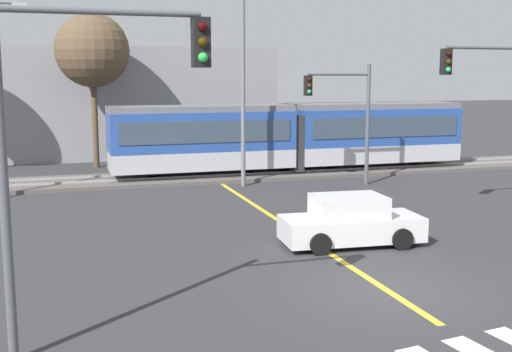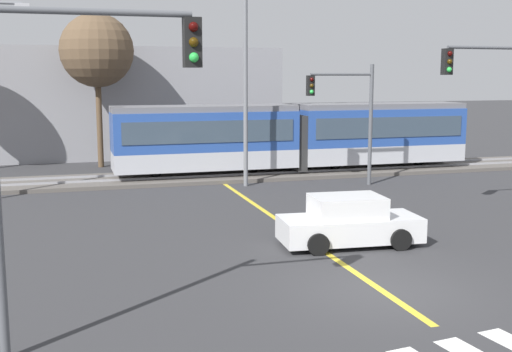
{
  "view_description": "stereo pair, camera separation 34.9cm",
  "coord_description": "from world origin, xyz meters",
  "px_view_note": "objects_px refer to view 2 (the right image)",
  "views": [
    {
      "loc": [
        -7.37,
        -13.06,
        5.07
      ],
      "look_at": [
        -0.77,
        8.0,
        1.6
      ],
      "focal_mm": 45.0,
      "sensor_mm": 36.0,
      "label": 1
    },
    {
      "loc": [
        -7.03,
        -13.16,
        5.07
      ],
      "look_at": [
        -0.77,
        8.0,
        1.6
      ],
      "focal_mm": 45.0,
      "sensor_mm": 36.0,
      "label": 2
    }
  ],
  "objects_px": {
    "sedan_crossing": "(349,222)",
    "light_rail_tram": "(295,135)",
    "bare_tree_west": "(97,51)",
    "traffic_light_near_left": "(63,116)",
    "traffic_light_far_right": "(349,107)",
    "street_lamp_centre": "(249,71)",
    "traffic_light_mid_right": "(509,96)"
  },
  "relations": [
    {
      "from": "sedan_crossing",
      "to": "light_rail_tram",
      "type": "bearing_deg",
      "value": 76.68
    },
    {
      "from": "bare_tree_west",
      "to": "traffic_light_near_left",
      "type": "bearing_deg",
      "value": -94.2
    },
    {
      "from": "traffic_light_far_right",
      "to": "street_lamp_centre",
      "type": "height_order",
      "value": "street_lamp_centre"
    },
    {
      "from": "light_rail_tram",
      "to": "sedan_crossing",
      "type": "distance_m",
      "value": 14.15
    },
    {
      "from": "sedan_crossing",
      "to": "traffic_light_near_left",
      "type": "relative_size",
      "value": 0.64
    },
    {
      "from": "traffic_light_mid_right",
      "to": "bare_tree_west",
      "type": "bearing_deg",
      "value": 128.93
    },
    {
      "from": "traffic_light_far_right",
      "to": "street_lamp_centre",
      "type": "bearing_deg",
      "value": 163.66
    },
    {
      "from": "street_lamp_centre",
      "to": "bare_tree_west",
      "type": "relative_size",
      "value": 1.12
    },
    {
      "from": "traffic_light_far_right",
      "to": "traffic_light_mid_right",
      "type": "height_order",
      "value": "traffic_light_mid_right"
    },
    {
      "from": "traffic_light_near_left",
      "to": "bare_tree_west",
      "type": "height_order",
      "value": "bare_tree_west"
    },
    {
      "from": "light_rail_tram",
      "to": "traffic_light_far_right",
      "type": "relative_size",
      "value": 3.32
    },
    {
      "from": "street_lamp_centre",
      "to": "traffic_light_mid_right",
      "type": "bearing_deg",
      "value": -49.19
    },
    {
      "from": "traffic_light_near_left",
      "to": "street_lamp_centre",
      "type": "height_order",
      "value": "street_lamp_centre"
    },
    {
      "from": "traffic_light_near_left",
      "to": "traffic_light_far_right",
      "type": "xyz_separation_m",
      "value": [
        12.44,
        15.17,
        -0.71
      ]
    },
    {
      "from": "sedan_crossing",
      "to": "traffic_light_mid_right",
      "type": "relative_size",
      "value": 0.65
    },
    {
      "from": "traffic_light_mid_right",
      "to": "street_lamp_centre",
      "type": "height_order",
      "value": "street_lamp_centre"
    },
    {
      "from": "traffic_light_far_right",
      "to": "traffic_light_near_left",
      "type": "bearing_deg",
      "value": -129.37
    },
    {
      "from": "traffic_light_near_left",
      "to": "traffic_light_mid_right",
      "type": "height_order",
      "value": "traffic_light_near_left"
    },
    {
      "from": "light_rail_tram",
      "to": "traffic_light_near_left",
      "type": "height_order",
      "value": "traffic_light_near_left"
    },
    {
      "from": "sedan_crossing",
      "to": "traffic_light_far_right",
      "type": "height_order",
      "value": "traffic_light_far_right"
    },
    {
      "from": "street_lamp_centre",
      "to": "traffic_light_near_left",
      "type": "bearing_deg",
      "value": -116.08
    },
    {
      "from": "light_rail_tram",
      "to": "traffic_light_far_right",
      "type": "xyz_separation_m",
      "value": [
        1.12,
        -4.01,
        1.61
      ]
    },
    {
      "from": "traffic_light_far_right",
      "to": "traffic_light_mid_right",
      "type": "bearing_deg",
      "value": -67.68
    },
    {
      "from": "sedan_crossing",
      "to": "traffic_light_mid_right",
      "type": "distance_m",
      "value": 8.54
    },
    {
      "from": "traffic_light_mid_right",
      "to": "traffic_light_near_left",
      "type": "bearing_deg",
      "value": -152.76
    },
    {
      "from": "traffic_light_mid_right",
      "to": "bare_tree_west",
      "type": "distance_m",
      "value": 21.73
    },
    {
      "from": "light_rail_tram",
      "to": "traffic_light_mid_right",
      "type": "distance_m",
      "value": 12.18
    },
    {
      "from": "light_rail_tram",
      "to": "bare_tree_west",
      "type": "bearing_deg",
      "value": 149.55
    },
    {
      "from": "traffic_light_near_left",
      "to": "street_lamp_centre",
      "type": "relative_size",
      "value": 0.71
    },
    {
      "from": "traffic_light_near_left",
      "to": "traffic_light_far_right",
      "type": "relative_size",
      "value": 1.21
    },
    {
      "from": "light_rail_tram",
      "to": "traffic_light_far_right",
      "type": "height_order",
      "value": "traffic_light_far_right"
    },
    {
      "from": "light_rail_tram",
      "to": "traffic_light_near_left",
      "type": "xyz_separation_m",
      "value": [
        -11.32,
        -19.18,
        2.32
      ]
    }
  ]
}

